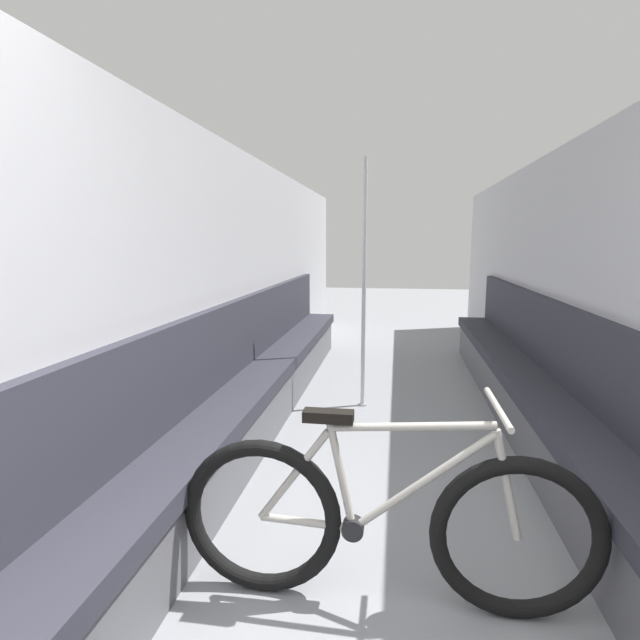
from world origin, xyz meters
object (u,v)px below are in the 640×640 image
(bicycle, at_px, (384,523))
(grab_pole_near, at_px, (364,289))
(bench_seat_row_left, at_px, (260,383))
(bench_seat_row_right, at_px, (536,395))

(bicycle, relative_size, grab_pole_near, 0.78)
(bench_seat_row_left, relative_size, bicycle, 3.43)
(bicycle, bearing_deg, bench_seat_row_left, 121.34)
(grab_pole_near, bearing_deg, bench_seat_row_right, -23.08)
(bicycle, bearing_deg, bench_seat_row_right, 63.28)
(bench_seat_row_left, distance_m, grab_pole_near, 1.21)
(bench_seat_row_left, xyz_separation_m, bicycle, (1.05, -1.91, 0.02))
(bench_seat_row_left, distance_m, bicycle, 2.18)
(bench_seat_row_left, relative_size, grab_pole_near, 2.68)
(bench_seat_row_left, height_order, grab_pole_near, grab_pole_near)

